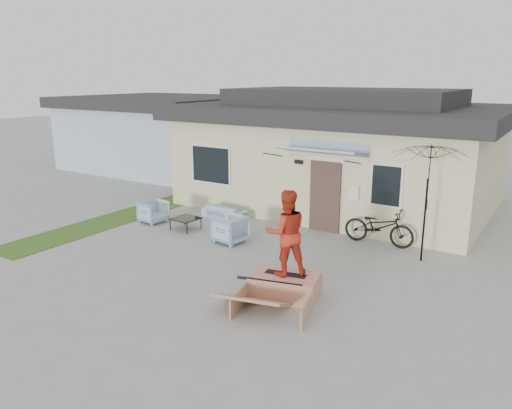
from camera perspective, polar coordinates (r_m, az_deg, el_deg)
The scene contains 13 objects.
ground at distance 11.87m, azimuth -5.98°, elevation -7.74°, with size 90.00×90.00×0.00m, color #959592.
grass_strip at distance 16.67m, azimuth -15.74°, elevation -1.59°, with size 1.40×8.00×0.01m, color #33591D.
house at distance 18.09m, azimuth 9.90°, elevation 6.27°, with size 10.80×8.49×4.10m.
neighbor_house at distance 25.58m, azimuth -10.61°, elevation 8.28°, with size 8.60×7.60×3.50m.
loveseat at distance 16.08m, azimuth -3.55°, elevation -0.55°, with size 1.54×0.45×0.60m, color teal.
armchair_left at distance 15.92m, azimuth -11.70°, elevation -0.67°, with size 0.75×0.70×0.77m, color teal.
armchair_right at distance 13.75m, azimuth -3.01°, elevation -2.68°, with size 0.81×0.76×0.83m, color teal.
coffee_table at distance 15.07m, azimuth -8.08°, elevation -2.20°, with size 0.73×0.73×0.36m, color black.
bicycle at distance 13.91m, azimuth 13.96°, elevation -2.04°, with size 0.67×1.93×1.23m, color black.
patio_umbrella at distance 12.70m, azimuth 19.02°, elevation 1.30°, with size 1.97×1.85×2.20m.
skate_ramp at distance 10.55m, azimuth 3.32°, elevation -9.28°, with size 1.38×1.84×0.46m, color #A87457, non-canonical shape.
skateboard at distance 10.49m, azimuth 3.41°, elevation -7.90°, with size 0.88×0.22×0.05m, color black.
skater at distance 10.17m, azimuth 3.49°, elevation -3.07°, with size 0.88×0.68×1.80m, color red.
Camera 1 is at (6.93, -8.53, 4.50)m, focal length 34.83 mm.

